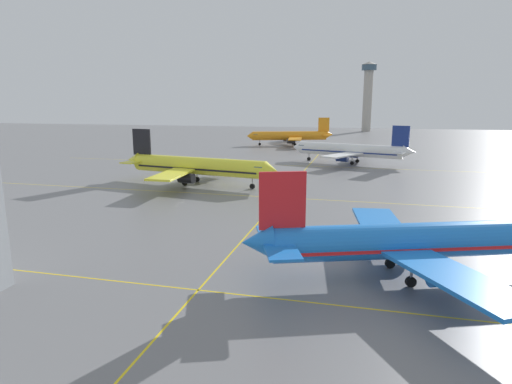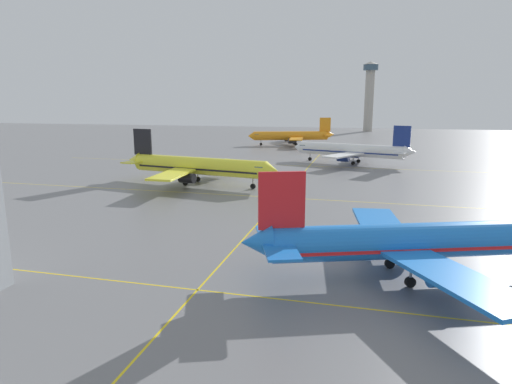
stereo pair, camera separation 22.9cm
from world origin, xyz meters
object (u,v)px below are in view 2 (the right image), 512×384
object	(u,v)px
airliner_third_row	(197,166)
airliner_far_right_stand	(292,136)
airliner_far_left_stand	(352,150)
airliner_second_row	(415,241)
control_tower	(370,91)

from	to	relation	value
airliner_third_row	airliner_far_right_stand	bearing A→B (deg)	86.46
airliner_far_left_stand	airliner_third_row	bearing A→B (deg)	-127.53
airliner_third_row	airliner_far_left_stand	world-z (taller)	airliner_third_row
airliner_third_row	airliner_far_right_stand	world-z (taller)	airliner_third_row
airliner_second_row	airliner_far_right_stand	xyz separation A→B (m)	(-33.55, 128.55, 0.05)
airliner_third_row	airliner_second_row	bearing A→B (deg)	-46.37
airliner_far_right_stand	airliner_second_row	bearing A→B (deg)	-75.37
airliner_third_row	airliner_far_left_stand	bearing A→B (deg)	52.47
airliner_third_row	control_tower	distance (m)	185.31
airliner_far_right_stand	control_tower	distance (m)	99.75
airliner_third_row	control_tower	world-z (taller)	control_tower
control_tower	airliner_far_left_stand	bearing A→B (deg)	-91.87
airliner_second_row	airliner_far_left_stand	size ratio (longest dim) A/B	0.97
airliner_third_row	airliner_far_right_stand	size ratio (longest dim) A/B	1.06
airliner_third_row	airliner_far_left_stand	size ratio (longest dim) A/B	1.04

